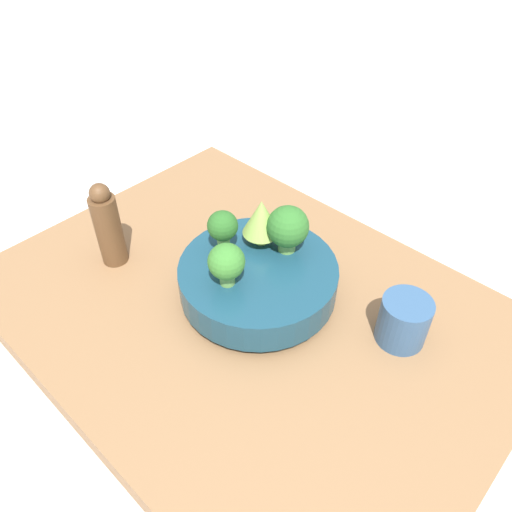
% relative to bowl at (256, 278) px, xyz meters
% --- Properties ---
extents(ground_plane, '(6.00, 6.00, 0.00)m').
position_rel_bowl_xyz_m(ground_plane, '(-0.00, 0.03, -0.09)').
color(ground_plane, silver).
extents(table, '(0.85, 0.63, 0.05)m').
position_rel_bowl_xyz_m(table, '(-0.00, 0.03, -0.06)').
color(table, olive).
rests_on(table, ground_plane).
extents(bowl, '(0.26, 0.26, 0.07)m').
position_rel_bowl_xyz_m(bowl, '(0.00, 0.00, 0.00)').
color(bowl, navy).
rests_on(bowl, table).
extents(broccoli_floret_front, '(0.07, 0.07, 0.08)m').
position_rel_bowl_xyz_m(broccoli_floret_front, '(-0.01, -0.06, 0.07)').
color(broccoli_floret_front, '#6BA34C').
rests_on(broccoli_floret_front, bowl).
extents(romanesco_piece_near, '(0.06, 0.06, 0.09)m').
position_rel_bowl_xyz_m(romanesco_piece_near, '(0.03, -0.05, 0.08)').
color(romanesco_piece_near, '#609347').
rests_on(romanesco_piece_near, bowl).
extents(broccoli_floret_back, '(0.06, 0.06, 0.07)m').
position_rel_bowl_xyz_m(broccoli_floret_back, '(0.00, 0.06, 0.07)').
color(broccoli_floret_back, '#6BA34C').
rests_on(broccoli_floret_back, bowl).
extents(broccoli_floret_right, '(0.05, 0.05, 0.08)m').
position_rel_bowl_xyz_m(broccoli_floret_right, '(0.06, 0.01, 0.08)').
color(broccoli_floret_right, '#6BA34C').
rests_on(broccoli_floret_right, bowl).
extents(cup, '(0.08, 0.08, 0.08)m').
position_rel_bowl_xyz_m(cup, '(-0.23, -0.09, 0.00)').
color(cup, '#33567F').
rests_on(cup, table).
extents(pepper_mill, '(0.05, 0.05, 0.16)m').
position_rel_bowl_xyz_m(pepper_mill, '(0.25, 0.11, 0.04)').
color(pepper_mill, brown).
rests_on(pepper_mill, table).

